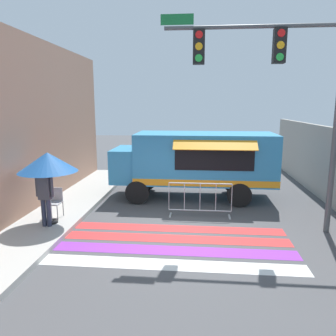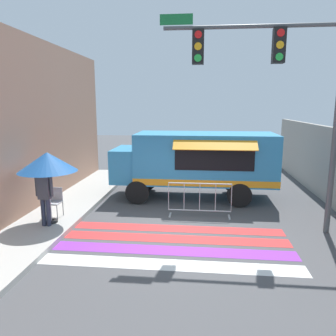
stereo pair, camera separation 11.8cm
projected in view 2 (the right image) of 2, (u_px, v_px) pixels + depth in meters
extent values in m
plane|color=#4C4C4F|center=(174.00, 230.00, 9.73)|extent=(60.00, 60.00, 0.00)
cube|color=#B7B5AD|center=(9.00, 221.00, 10.24)|extent=(4.40, 16.00, 0.15)
cube|color=tan|center=(7.00, 129.00, 9.68)|extent=(0.25, 16.00, 5.92)
cube|color=#A39E93|center=(335.00, 168.00, 11.82)|extent=(0.20, 16.00, 2.84)
cube|color=white|center=(166.00, 265.00, 7.61)|extent=(6.40, 0.56, 0.01)
cube|color=purple|center=(169.00, 250.00, 8.35)|extent=(6.40, 0.56, 0.01)
cube|color=red|center=(172.00, 239.00, 9.09)|extent=(6.40, 0.56, 0.01)
cube|color=red|center=(174.00, 228.00, 9.83)|extent=(6.40, 0.56, 0.01)
cube|color=#338CBF|center=(205.00, 158.00, 12.75)|extent=(5.31, 2.24, 1.90)
cube|color=#338CBF|center=(138.00, 164.00, 13.08)|extent=(1.87, 2.07, 1.28)
cube|color=#1E232D|center=(116.00, 156.00, 13.11)|extent=(0.06, 1.80, 0.49)
cube|color=black|center=(214.00, 159.00, 11.58)|extent=(2.81, 0.03, 0.85)
cube|color=orange|center=(215.00, 145.00, 11.28)|extent=(2.91, 0.43, 0.31)
cube|color=orange|center=(205.00, 183.00, 11.79)|extent=(5.31, 0.01, 0.24)
cylinder|color=black|center=(137.00, 192.00, 12.22)|extent=(0.89, 0.22, 0.89)
cylinder|color=black|center=(147.00, 180.00, 14.24)|extent=(0.89, 0.22, 0.89)
cylinder|color=black|center=(239.00, 195.00, 11.84)|extent=(0.89, 0.22, 0.89)
cylinder|color=black|center=(234.00, 182.00, 13.85)|extent=(0.89, 0.22, 0.89)
cylinder|color=#515456|center=(336.00, 125.00, 8.97)|extent=(0.16, 0.16, 6.24)
cylinder|color=#515456|center=(252.00, 26.00, 8.72)|extent=(4.77, 0.11, 0.11)
cube|color=black|center=(279.00, 46.00, 8.71)|extent=(0.32, 0.28, 0.90)
cylinder|color=red|center=(281.00, 33.00, 8.52)|extent=(0.20, 0.02, 0.20)
cylinder|color=#F2A519|center=(280.00, 45.00, 8.58)|extent=(0.20, 0.02, 0.20)
cylinder|color=green|center=(279.00, 57.00, 8.64)|extent=(0.20, 0.02, 0.20)
cube|color=black|center=(198.00, 47.00, 8.93)|extent=(0.32, 0.28, 0.90)
cylinder|color=red|center=(198.00, 35.00, 8.74)|extent=(0.20, 0.02, 0.20)
cylinder|color=#F2A519|center=(198.00, 46.00, 8.80)|extent=(0.20, 0.02, 0.20)
cylinder|color=green|center=(198.00, 58.00, 8.85)|extent=(0.20, 0.02, 0.20)
cube|color=#197238|center=(176.00, 19.00, 8.87)|extent=(0.90, 0.02, 0.28)
cylinder|color=black|center=(52.00, 221.00, 9.92)|extent=(0.36, 0.36, 0.06)
cylinder|color=#B2B2B7|center=(49.00, 188.00, 9.73)|extent=(0.04, 0.04, 2.16)
cone|color=#1E59A5|center=(47.00, 162.00, 9.58)|extent=(1.71, 1.71, 0.57)
cylinder|color=#4C4C51|center=(44.00, 212.00, 10.15)|extent=(0.02, 0.02, 0.46)
cylinder|color=#4C4C51|center=(57.00, 213.00, 10.11)|extent=(0.02, 0.02, 0.46)
cylinder|color=#4C4C51|center=(50.00, 208.00, 10.57)|extent=(0.02, 0.02, 0.46)
cylinder|color=#4C4C51|center=(63.00, 208.00, 10.53)|extent=(0.02, 0.02, 0.46)
cube|color=beige|center=(53.00, 203.00, 10.29)|extent=(0.46, 0.46, 0.03)
cube|color=beige|center=(56.00, 194.00, 10.46)|extent=(0.46, 0.03, 0.44)
cylinder|color=#2D3347|center=(43.00, 212.00, 9.60)|extent=(0.13, 0.13, 0.82)
cylinder|color=#2D3347|center=(48.00, 212.00, 9.59)|extent=(0.13, 0.13, 0.82)
cube|color=#3F3F47|center=(44.00, 188.00, 9.45)|extent=(0.34, 0.20, 0.66)
cylinder|color=#3F3F47|center=(37.00, 186.00, 9.47)|extent=(0.09, 0.09, 0.56)
cylinder|color=#3F3F47|center=(51.00, 187.00, 9.42)|extent=(0.09, 0.09, 0.56)
sphere|color=brown|center=(43.00, 172.00, 9.36)|extent=(0.23, 0.23, 0.23)
cylinder|color=#B7BABF|center=(200.00, 184.00, 10.69)|extent=(2.06, 0.04, 0.04)
cylinder|color=#B7BABF|center=(199.00, 210.00, 10.87)|extent=(2.06, 0.04, 0.04)
cylinder|color=#B7BABF|center=(169.00, 196.00, 10.88)|extent=(0.02, 0.02, 0.92)
cylinder|color=#B7BABF|center=(184.00, 197.00, 10.83)|extent=(0.02, 0.02, 0.92)
cylinder|color=#B7BABF|center=(200.00, 197.00, 10.78)|extent=(0.02, 0.02, 0.92)
cylinder|color=#B7BABF|center=(216.00, 198.00, 10.73)|extent=(0.02, 0.02, 0.92)
cylinder|color=#B7BABF|center=(231.00, 198.00, 10.67)|extent=(0.02, 0.02, 0.92)
cube|color=#B7BABF|center=(170.00, 215.00, 11.00)|extent=(0.06, 0.44, 0.03)
cube|color=#B7BABF|center=(229.00, 217.00, 10.80)|extent=(0.06, 0.44, 0.03)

